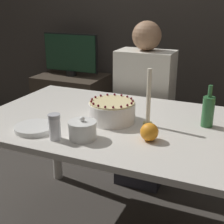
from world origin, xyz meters
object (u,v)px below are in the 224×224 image
at_px(sugar_shaker, 55,127).
at_px(bottle, 208,111).
at_px(cake, 112,111).
at_px(sugar_bowl, 83,130).
at_px(person_man_blue_shirt, 144,116).
at_px(candle, 148,103).
at_px(tv_monitor, 70,54).

bearing_deg(sugar_shaker, bottle, 35.42).
relative_size(cake, sugar_bowl, 1.86).
relative_size(sugar_bowl, sugar_shaker, 1.08).
relative_size(cake, sugar_shaker, 2.01).
bearing_deg(person_man_blue_shirt, sugar_bowl, 89.99).
bearing_deg(sugar_bowl, candle, 49.84).
relative_size(sugar_shaker, bottle, 0.57).
bearing_deg(bottle, candle, -158.16).
bearing_deg(candle, person_man_blue_shirt, 108.89).
xyz_separation_m(cake, sugar_bowl, (-0.04, -0.26, -0.01)).
xyz_separation_m(sugar_bowl, sugar_shaker, (-0.11, -0.06, 0.02)).
bearing_deg(candle, sugar_shaker, -136.02).
distance_m(sugar_bowl, bottle, 0.63).
bearing_deg(sugar_shaker, tv_monitor, 118.05).
xyz_separation_m(sugar_bowl, candle, (0.23, 0.27, 0.08)).
bearing_deg(person_man_blue_shirt, cake, 93.03).
height_order(candle, person_man_blue_shirt, person_man_blue_shirt).
bearing_deg(sugar_bowl, sugar_shaker, -152.73).
relative_size(cake, person_man_blue_shirt, 0.20).
bearing_deg(tv_monitor, cake, -51.04).
distance_m(cake, sugar_shaker, 0.35).
distance_m(sugar_bowl, sugar_shaker, 0.13).
bearing_deg(cake, sugar_shaker, -115.18).
relative_size(candle, tv_monitor, 0.53).
bearing_deg(candle, cake, -175.99).
relative_size(sugar_shaker, candle, 0.41).
relative_size(cake, candle, 0.83).
distance_m(sugar_shaker, bottle, 0.76).
xyz_separation_m(sugar_bowl, tv_monitor, (-0.89, 1.40, 0.08)).
relative_size(sugar_bowl, candle, 0.45).
height_order(bottle, person_man_blue_shirt, person_man_blue_shirt).
bearing_deg(candle, sugar_bowl, -130.16).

